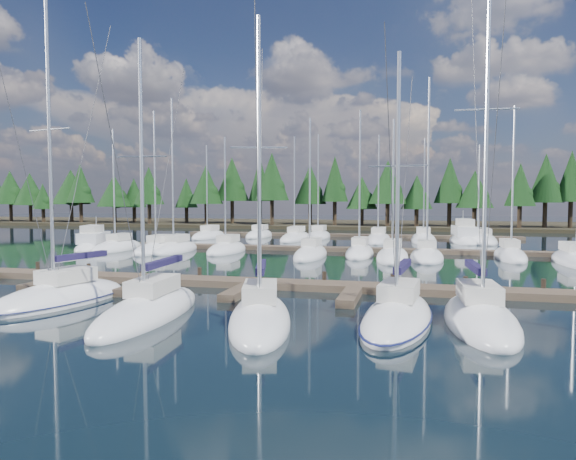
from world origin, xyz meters
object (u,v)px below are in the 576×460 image
(front_sailboat_3, at_px, (260,319))
(main_dock, at_px, (252,285))
(front_sailboat_1, at_px, (61,297))
(front_sailboat_5, at_px, (480,318))
(motor_yacht_right, at_px, (464,238))
(front_sailboat_4, at_px, (398,317))
(front_sailboat_2, at_px, (149,311))
(motor_yacht_left, at_px, (94,245))

(front_sailboat_3, bearing_deg, main_dock, 109.98)
(front_sailboat_1, distance_m, front_sailboat_5, 19.79)
(main_dock, bearing_deg, front_sailboat_5, -27.91)
(motor_yacht_right, bearing_deg, front_sailboat_4, -98.57)
(front_sailboat_2, distance_m, motor_yacht_right, 48.06)
(motor_yacht_left, xyz_separation_m, motor_yacht_right, (38.59, 17.82, 0.05))
(main_dock, height_order, front_sailboat_5, front_sailboat_5)
(front_sailboat_2, bearing_deg, front_sailboat_4, 7.58)
(front_sailboat_3, height_order, motor_yacht_left, front_sailboat_3)
(front_sailboat_1, relative_size, front_sailboat_3, 1.18)
(front_sailboat_1, relative_size, front_sailboat_4, 1.31)
(front_sailboat_1, bearing_deg, front_sailboat_5, 0.32)
(main_dock, distance_m, front_sailboat_4, 10.85)
(front_sailboat_1, height_order, front_sailboat_2, front_sailboat_1)
(front_sailboat_2, height_order, front_sailboat_5, front_sailboat_5)
(front_sailboat_1, bearing_deg, motor_yacht_right, 61.89)
(motor_yacht_left, height_order, motor_yacht_right, motor_yacht_right)
(front_sailboat_3, height_order, motor_yacht_right, front_sailboat_3)
(front_sailboat_3, bearing_deg, front_sailboat_4, 17.01)
(front_sailboat_5, distance_m, motor_yacht_right, 43.14)
(main_dock, height_order, motor_yacht_left, motor_yacht_left)
(motor_yacht_left, bearing_deg, front_sailboat_4, -38.66)
(front_sailboat_3, distance_m, motor_yacht_left, 38.08)
(front_sailboat_4, bearing_deg, front_sailboat_2, -172.42)
(motor_yacht_right, bearing_deg, main_dock, -112.31)
(motor_yacht_right, bearing_deg, front_sailboat_3, -104.94)
(front_sailboat_3, height_order, front_sailboat_4, front_sailboat_3)
(front_sailboat_4, bearing_deg, front_sailboat_5, 7.42)
(main_dock, distance_m, front_sailboat_1, 10.20)
(front_sailboat_1, height_order, motor_yacht_right, front_sailboat_1)
(main_dock, relative_size, front_sailboat_3, 3.35)
(main_dock, bearing_deg, front_sailboat_4, -38.12)
(front_sailboat_5, height_order, motor_yacht_left, front_sailboat_5)
(front_sailboat_1, distance_m, front_sailboat_2, 6.08)
(front_sailboat_3, relative_size, front_sailboat_5, 0.83)
(front_sailboat_5, height_order, motor_yacht_right, front_sailboat_5)
(front_sailboat_4, bearing_deg, front_sailboat_3, -162.99)
(front_sailboat_3, bearing_deg, front_sailboat_1, 169.70)
(motor_yacht_right, bearing_deg, front_sailboat_1, -118.11)
(front_sailboat_5, bearing_deg, front_sailboat_4, -172.58)
(front_sailboat_4, bearing_deg, motor_yacht_left, 141.34)
(front_sailboat_3, relative_size, front_sailboat_4, 1.11)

